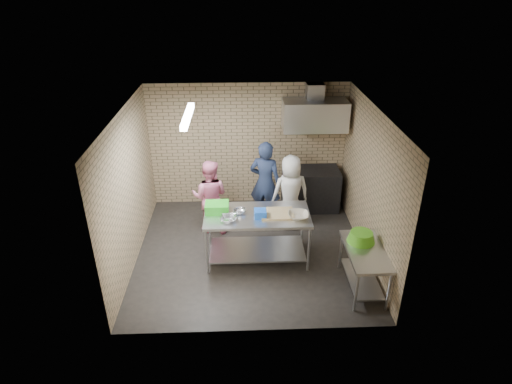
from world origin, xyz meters
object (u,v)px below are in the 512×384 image
green_crate (217,207)px  bottle_red (315,116)px  woman_white (290,192)px  blue_tub (260,214)px  prep_table (257,236)px  green_basin (361,237)px  side_counter (363,269)px  man_navy (265,183)px  stove (310,189)px  woman_pink (210,197)px

green_crate → bottle_red: bottle_red is taller
bottle_red → woman_white: bottle_red is taller
blue_tub → woman_white: woman_white is taller
prep_table → woman_white: (0.71, 1.09, 0.31)m
bottle_red → green_basin: bearing=-82.1°
prep_table → green_basin: prep_table is taller
side_counter → man_navy: size_ratio=0.68×
stove → green_basin: 2.57m
woman_white → prep_table: bearing=47.7°
side_counter → green_basin: (-0.02, 0.25, 0.46)m
woman_white → man_navy: bearing=-32.6°
green_crate → man_navy: man_navy is taller
green_crate → stove: bearing=41.6°
bottle_red → woman_white: 1.71m
stove → prep_table: bearing=-124.0°
woman_white → green_basin: bearing=109.9°
blue_tub → woman_pink: size_ratio=0.14×
side_counter → bottle_red: (-0.40, 2.99, 1.65)m
stove → woman_pink: bearing=-158.4°
green_basin → woman_pink: bearing=147.1°
stove → bottle_red: (0.05, 0.24, 1.58)m
green_crate → woman_pink: 0.94m
green_basin → bottle_red: size_ratio=2.56×
green_crate → blue_tub: (0.75, -0.22, -0.02)m
side_counter → woman_white: (-0.99, 1.99, 0.40)m
stove → side_counter: bearing=-80.7°
prep_table → bottle_red: bearing=58.2°
green_crate → woman_white: (1.41, 0.97, -0.23)m
blue_tub → woman_white: bearing=61.0°
blue_tub → bottle_red: bearing=60.4°
side_counter → bottle_red: 3.44m
prep_table → side_counter: 1.92m
blue_tub → green_crate: bearing=163.7°
green_basin → prep_table: bearing=158.8°
blue_tub → woman_pink: 1.47m
bottle_red → stove: bearing=-101.8°
prep_table → man_navy: size_ratio=1.04×
bottle_red → woman_pink: (-2.18, -1.08, -1.28)m
prep_table → woman_pink: woman_pink is taller
blue_tub → woman_pink: (-0.94, 1.11, -0.23)m
green_basin → woman_white: bearing=119.0°
green_basin → green_crate: bearing=162.1°
prep_table → man_navy: 1.39m
prep_table → bottle_red: (1.30, 2.09, 1.57)m
woman_pink → prep_table: bearing=141.0°
bottle_red → green_crate: bearing=-135.4°
blue_tub → bottle_red: bottle_red is taller
prep_table → green_crate: 0.89m
blue_tub → woman_pink: bearing=130.2°
green_basin → woman_pink: woman_pink is taller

